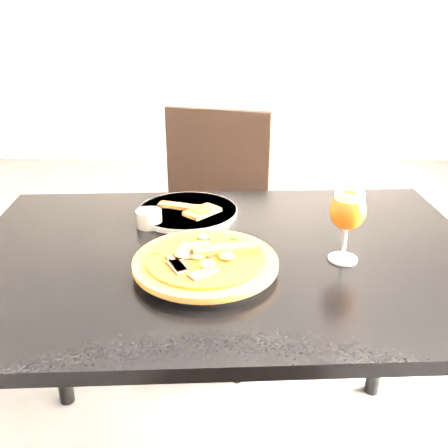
{
  "coord_description": "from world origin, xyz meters",
  "views": [
    {
      "loc": [
        0.26,
        -1.27,
        1.28
      ],
      "look_at": [
        0.25,
        -0.26,
        0.83
      ],
      "focal_mm": 40.0,
      "sensor_mm": 36.0,
      "label": 1
    }
  ],
  "objects_px": {
    "dining_table": "(226,285)",
    "pizza": "(206,260)",
    "beer_glass": "(348,211)",
    "chair_far": "(209,225)"
  },
  "relations": [
    {
      "from": "dining_table",
      "to": "pizza",
      "type": "height_order",
      "value": "pizza"
    },
    {
      "from": "pizza",
      "to": "beer_glass",
      "type": "xyz_separation_m",
      "value": [
        0.3,
        0.06,
        0.09
      ]
    },
    {
      "from": "dining_table",
      "to": "pizza",
      "type": "relative_size",
      "value": 4.01
    },
    {
      "from": "chair_far",
      "to": "pizza",
      "type": "height_order",
      "value": "chair_far"
    },
    {
      "from": "pizza",
      "to": "chair_far",
      "type": "bearing_deg",
      "value": 92.17
    },
    {
      "from": "pizza",
      "to": "beer_glass",
      "type": "bearing_deg",
      "value": 10.36
    },
    {
      "from": "chair_far",
      "to": "pizza",
      "type": "relative_size",
      "value": 2.96
    },
    {
      "from": "dining_table",
      "to": "pizza",
      "type": "bearing_deg",
      "value": -117.62
    },
    {
      "from": "dining_table",
      "to": "pizza",
      "type": "distance_m",
      "value": 0.15
    },
    {
      "from": "dining_table",
      "to": "beer_glass",
      "type": "height_order",
      "value": "beer_glass"
    }
  ]
}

